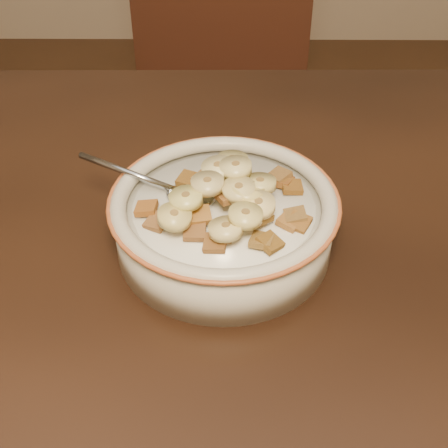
{
  "coord_description": "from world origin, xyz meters",
  "views": [
    {
      "loc": [
        0.17,
        -0.41,
        1.18
      ],
      "look_at": [
        0.17,
        0.06,
        0.78
      ],
      "focal_mm": 50.0,
      "sensor_mm": 36.0,
      "label": 1
    }
  ],
  "objects_px": {
    "table": "(54,300)",
    "cereal_bowl": "(224,227)",
    "chair": "(220,106)",
    "spoon": "(191,196)"
  },
  "relations": [
    {
      "from": "table",
      "to": "cereal_bowl",
      "type": "relative_size",
      "value": 6.5
    },
    {
      "from": "chair",
      "to": "cereal_bowl",
      "type": "bearing_deg",
      "value": -83.89
    },
    {
      "from": "table",
      "to": "chair",
      "type": "xyz_separation_m",
      "value": [
        0.15,
        0.82,
        -0.25
      ]
    },
    {
      "from": "spoon",
      "to": "table",
      "type": "bearing_deg",
      "value": -42.2
    },
    {
      "from": "table",
      "to": "spoon",
      "type": "height_order",
      "value": "spoon"
    },
    {
      "from": "cereal_bowl",
      "to": "spoon",
      "type": "height_order",
      "value": "spoon"
    },
    {
      "from": "table",
      "to": "spoon",
      "type": "distance_m",
      "value": 0.17
    },
    {
      "from": "cereal_bowl",
      "to": "spoon",
      "type": "distance_m",
      "value": 0.05
    },
    {
      "from": "table",
      "to": "cereal_bowl",
      "type": "distance_m",
      "value": 0.18
    },
    {
      "from": "table",
      "to": "spoon",
      "type": "xyz_separation_m",
      "value": [
        0.13,
        0.07,
        0.08
      ]
    }
  ]
}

